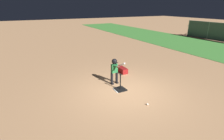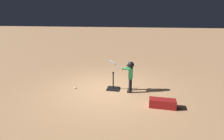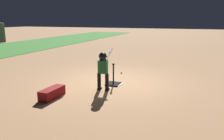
{
  "view_description": "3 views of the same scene",
  "coord_description": "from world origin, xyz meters",
  "px_view_note": "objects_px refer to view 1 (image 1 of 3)",
  "views": [
    {
      "loc": [
        5.58,
        -3.64,
        3.41
      ],
      "look_at": [
        -0.88,
        -0.2,
        0.72
      ],
      "focal_mm": 28.0,
      "sensor_mm": 36.0,
      "label": 1
    },
    {
      "loc": [
        -1.44,
        6.33,
        2.8
      ],
      "look_at": [
        -0.22,
        -0.11,
        0.81
      ],
      "focal_mm": 28.0,
      "sensor_mm": 36.0,
      "label": 2
    },
    {
      "loc": [
        -6.94,
        -2.65,
        2.18
      ],
      "look_at": [
        -0.47,
        -0.15,
        0.55
      ],
      "focal_mm": 35.0,
      "sensor_mm": 36.0,
      "label": 3
    }
  ],
  "objects_px": {
    "batting_tee": "(120,88)",
    "batter_child": "(115,68)",
    "equipment_bag": "(122,70)",
    "baseball": "(147,104)",
    "bleachers_left_center": "(207,32)"
  },
  "relations": [
    {
      "from": "batter_child",
      "to": "bleachers_left_center",
      "type": "xyz_separation_m",
      "value": [
        -6.34,
        15.68,
        -0.16
      ]
    },
    {
      "from": "batting_tee",
      "to": "bleachers_left_center",
      "type": "bearing_deg",
      "value": 113.95
    },
    {
      "from": "baseball",
      "to": "bleachers_left_center",
      "type": "bearing_deg",
      "value": 118.86
    },
    {
      "from": "batter_child",
      "to": "equipment_bag",
      "type": "bearing_deg",
      "value": 137.16
    },
    {
      "from": "batting_tee",
      "to": "baseball",
      "type": "distance_m",
      "value": 1.57
    },
    {
      "from": "batting_tee",
      "to": "batter_child",
      "type": "distance_m",
      "value": 0.95
    },
    {
      "from": "batter_child",
      "to": "bleachers_left_center",
      "type": "bearing_deg",
      "value": 112.02
    },
    {
      "from": "baseball",
      "to": "bleachers_left_center",
      "type": "height_order",
      "value": "bleachers_left_center"
    },
    {
      "from": "equipment_bag",
      "to": "bleachers_left_center",
      "type": "bearing_deg",
      "value": 111.34
    },
    {
      "from": "baseball",
      "to": "bleachers_left_center",
      "type": "distance_m",
      "value": 17.74
    },
    {
      "from": "batter_child",
      "to": "equipment_bag",
      "type": "height_order",
      "value": "batter_child"
    },
    {
      "from": "batting_tee",
      "to": "equipment_bag",
      "type": "bearing_deg",
      "value": 147.5
    },
    {
      "from": "batting_tee",
      "to": "batter_child",
      "type": "bearing_deg",
      "value": 172.8
    },
    {
      "from": "batter_child",
      "to": "bleachers_left_center",
      "type": "distance_m",
      "value": 16.92
    },
    {
      "from": "equipment_bag",
      "to": "batting_tee",
      "type": "bearing_deg",
      "value": -30.68
    }
  ]
}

